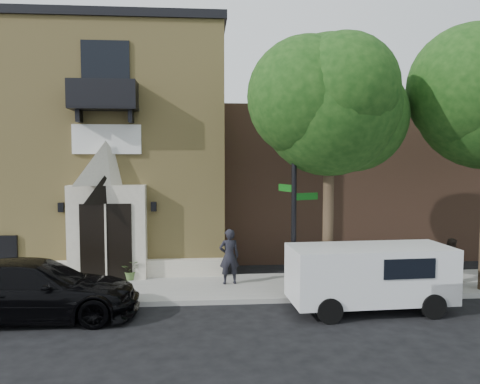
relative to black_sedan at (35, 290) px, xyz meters
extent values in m
plane|color=black|center=(2.21, 0.75, -0.78)|extent=(120.00, 120.00, 0.00)
cube|color=gray|center=(3.21, 2.25, -0.71)|extent=(42.00, 3.00, 0.15)
cube|color=tan|center=(-0.79, 8.75, 3.72)|extent=(12.00, 10.00, 9.00)
cube|color=black|center=(-0.79, 8.75, 8.37)|extent=(12.20, 10.20, 0.30)
cube|color=beige|center=(-0.79, 3.63, -0.33)|extent=(12.00, 0.30, 0.60)
cube|color=beige|center=(1.21, 3.50, 0.97)|extent=(2.60, 0.55, 3.20)
pyramid|color=beige|center=(1.21, 3.50, 3.32)|extent=(2.60, 0.55, 1.50)
cube|color=black|center=(1.21, 3.21, 0.67)|extent=(1.70, 0.06, 2.60)
cube|color=beige|center=(1.21, 3.17, 0.67)|extent=(0.06, 0.04, 2.60)
cube|color=white|center=(1.21, 3.69, 4.12)|extent=(2.30, 0.10, 1.00)
cube|color=black|center=(1.21, 3.30, 5.12)|extent=(2.20, 0.90, 0.10)
cube|color=black|center=(1.21, 2.87, 5.57)|extent=(2.20, 0.06, 0.90)
cube|color=black|center=(0.16, 3.30, 5.57)|extent=(0.06, 0.90, 0.90)
cube|color=black|center=(2.26, 3.30, 5.57)|extent=(0.06, 0.90, 0.90)
cube|color=black|center=(1.21, 3.72, 6.32)|extent=(1.60, 0.08, 2.20)
cube|color=black|center=(-2.39, 3.70, 0.37)|extent=(1.10, 0.10, 1.00)
cube|color=orange|center=(-2.39, 3.73, 0.37)|extent=(0.85, 0.06, 0.75)
cube|color=black|center=(-0.34, 3.63, 1.82)|extent=(0.18, 0.18, 0.32)
cube|color=black|center=(2.76, 3.63, 1.82)|extent=(0.18, 0.18, 0.32)
cube|color=brown|center=(14.21, 9.75, 2.42)|extent=(18.00, 8.00, 6.40)
cylinder|color=#38281C|center=(8.21, 1.20, 1.47)|extent=(0.32, 0.32, 4.20)
sphere|color=#12360E|center=(8.21, 1.20, 5.04)|extent=(4.20, 4.20, 4.20)
sphere|color=#12360E|center=(9.01, 1.50, 4.74)|extent=(3.36, 3.36, 3.36)
sphere|color=#12360E|center=(7.51, 1.00, 5.24)|extent=(3.57, 3.57, 3.57)
sphere|color=#12360E|center=(8.41, 0.50, 5.44)|extent=(3.15, 3.15, 3.15)
sphere|color=#12360E|center=(12.51, 1.00, 5.56)|extent=(3.82, 3.82, 3.83)
imported|color=black|center=(0.00, 0.00, 0.00)|extent=(5.44, 2.29, 1.57)
cube|color=white|center=(9.05, -0.10, 0.28)|extent=(4.51, 1.98, 1.51)
cube|color=white|center=(10.82, -0.01, -0.16)|extent=(0.97, 1.81, 0.62)
cube|color=black|center=(11.17, 0.00, 0.55)|extent=(0.34, 1.52, 0.62)
cube|color=black|center=(9.80, -0.96, 0.59)|extent=(1.42, 0.11, 0.53)
cylinder|color=black|center=(7.67, -1.00, -0.45)|extent=(0.68, 0.25, 0.67)
cylinder|color=black|center=(7.59, 0.68, -0.45)|extent=(0.68, 0.25, 0.67)
cylinder|color=black|center=(10.50, -0.87, -0.45)|extent=(0.68, 0.25, 0.67)
cylinder|color=black|center=(10.42, 0.81, -0.45)|extent=(0.68, 0.25, 0.67)
cylinder|color=black|center=(7.11, 0.95, 2.24)|extent=(0.15, 0.15, 5.75)
cube|color=#0D5212|center=(7.51, 1.11, 2.33)|extent=(0.77, 0.34, 0.21)
cube|color=#0D5212|center=(6.95, 1.36, 2.57)|extent=(0.34, 0.77, 0.21)
cylinder|color=#9D1B03|center=(7.84, 0.95, -0.60)|extent=(0.33, 0.33, 0.07)
cylinder|color=#9D1B03|center=(7.84, 0.95, -0.31)|extent=(0.23, 0.23, 0.50)
sphere|color=#9D1B03|center=(7.84, 0.95, -0.04)|extent=(0.23, 0.23, 0.23)
cylinder|color=#9D1B03|center=(7.84, 0.95, -0.27)|extent=(0.41, 0.11, 0.11)
cube|color=#0F3818|center=(9.48, 1.52, -0.04)|extent=(2.07, 1.32, 1.19)
cube|color=black|center=(9.48, 1.52, 0.61)|extent=(2.13, 1.38, 0.13)
imported|color=#527138|center=(2.00, 3.30, -0.30)|extent=(0.66, 0.60, 0.66)
imported|color=black|center=(5.29, 2.51, 0.27)|extent=(0.71, 0.51, 1.81)
imported|color=black|center=(12.56, 1.93, 0.11)|extent=(0.71, 0.83, 1.49)
camera|label=1|loc=(4.40, -12.54, 3.44)|focal=35.00mm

